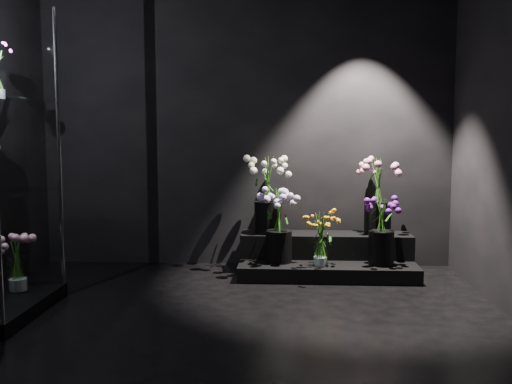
{
  "coord_description": "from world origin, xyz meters",
  "views": [
    {
      "loc": [
        0.41,
        -3.58,
        1.32
      ],
      "look_at": [
        0.15,
        1.2,
        0.81
      ],
      "focal_mm": 40.0,
      "sensor_mm": 36.0,
      "label": 1
    }
  ],
  "objects": [
    {
      "name": "bouquet_orange_bells",
      "position": [
        0.71,
        1.42,
        0.38
      ],
      "size": [
        0.35,
        0.35,
        0.48
      ],
      "rotation": [
        0.0,
        0.0,
        -0.3
      ],
      "color": "white",
      "rests_on": "display_riser"
    },
    {
      "name": "floor",
      "position": [
        0.0,
        0.0,
        0.0
      ],
      "size": [
        4.0,
        4.0,
        0.0
      ],
      "primitive_type": "plane",
      "color": "black",
      "rests_on": "ground"
    },
    {
      "name": "display_riser",
      "position": [
        0.78,
        1.68,
        0.15
      ],
      "size": [
        1.6,
        0.71,
        0.36
      ],
      "color": "black",
      "rests_on": "floor"
    },
    {
      "name": "bouquet_lilac",
      "position": [
        0.34,
        1.52,
        0.52
      ],
      "size": [
        0.45,
        0.45,
        0.67
      ],
      "rotation": [
        0.0,
        0.0,
        0.35
      ],
      "color": "black",
      "rests_on": "display_riser"
    },
    {
      "name": "wall_front",
      "position": [
        0.0,
        -2.0,
        1.4
      ],
      "size": [
        4.0,
        0.0,
        4.0
      ],
      "primitive_type": "plane",
      "rotation": [
        -1.57,
        0.0,
        0.0
      ],
      "color": "black",
      "rests_on": "floor"
    },
    {
      "name": "bouquet_case_base_pink",
      "position": [
        -1.64,
        0.57,
        0.33
      ],
      "size": [
        0.39,
        0.39,
        0.43
      ],
      "rotation": [
        0.0,
        0.0,
        -0.39
      ],
      "color": "white",
      "rests_on": "display_case"
    },
    {
      "name": "bouquet_cream_roses",
      "position": [
        0.23,
        1.76,
        0.77
      ],
      "size": [
        0.42,
        0.42,
        0.72
      ],
      "rotation": [
        0.0,
        0.0,
        0.07
      ],
      "color": "black",
      "rests_on": "display_riser"
    },
    {
      "name": "bouquet_pink_roses",
      "position": [
        1.27,
        1.78,
        0.76
      ],
      "size": [
        0.39,
        0.39,
        0.72
      ],
      "rotation": [
        0.0,
        0.0,
        0.09
      ],
      "color": "black",
      "rests_on": "display_riser"
    },
    {
      "name": "wall_back",
      "position": [
        0.0,
        2.0,
        1.4
      ],
      "size": [
        4.0,
        0.0,
        4.0
      ],
      "primitive_type": "plane",
      "rotation": [
        1.57,
        0.0,
        0.0
      ],
      "color": "black",
      "rests_on": "floor"
    },
    {
      "name": "bouquet_purple",
      "position": [
        1.25,
        1.47,
        0.49
      ],
      "size": [
        0.4,
        0.4,
        0.62
      ],
      "rotation": [
        0.0,
        0.0,
        0.3
      ],
      "color": "black",
      "rests_on": "display_riser"
    }
  ]
}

